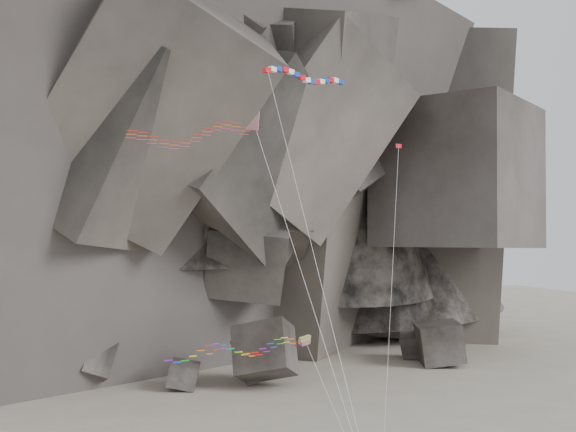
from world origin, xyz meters
name	(u,v)px	position (x,y,z in m)	size (l,w,h in m)	color
headland	(151,92)	(0.00, 70.00, 42.00)	(110.00, 70.00, 84.00)	#585048
boulder_field	(258,362)	(5.71, 34.46, 2.41)	(79.40, 16.24, 8.89)	#47423F
delta_kite	(187,134)	(-12.43, 2.00, 26.78)	(13.34, 14.73, 27.06)	red
banner_kite	(306,80)	(-1.03, 5.35, 32.30)	(9.09, 19.52, 31.26)	red
parafoil_kite	(234,349)	(-8.46, 2.66, 10.23)	(12.91, 15.54, 9.01)	#EFFF0E
pennant_kite	(395,223)	(2.49, -3.24, 20.03)	(9.02, 11.81, 24.69)	red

